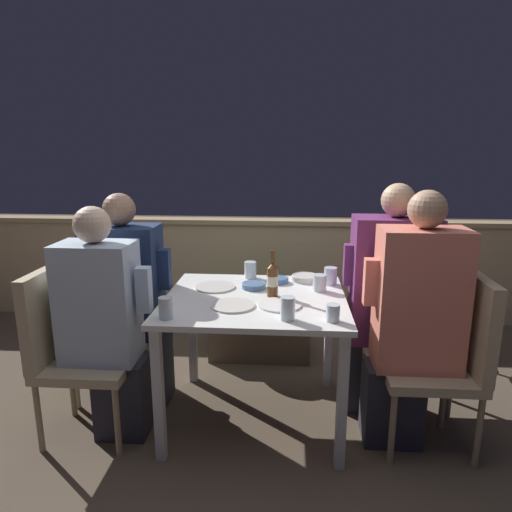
{
  "coord_description": "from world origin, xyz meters",
  "views": [
    {
      "loc": [
        0.18,
        -2.41,
        1.56
      ],
      "look_at": [
        0.0,
        0.07,
        0.97
      ],
      "focal_mm": 32.0,
      "sensor_mm": 36.0,
      "label": 1
    }
  ],
  "objects_px": {
    "person_coral_top": "(412,322)",
    "person_purple_stripe": "(386,301)",
    "person_blue_shirt": "(106,324)",
    "potted_plant": "(447,308)",
    "chair_right_far": "(421,324)",
    "chair_left_near": "(69,339)",
    "chair_right_near": "(451,348)",
    "chair_left_far": "(98,317)",
    "person_navy_jumper": "(130,301)",
    "beer_bottle": "(273,279)"
  },
  "relations": [
    {
      "from": "person_navy_jumper",
      "to": "potted_plant",
      "type": "xyz_separation_m",
      "value": [
        2.14,
        0.74,
        -0.26
      ]
    },
    {
      "from": "person_blue_shirt",
      "to": "beer_bottle",
      "type": "bearing_deg",
      "value": 13.72
    },
    {
      "from": "chair_left_near",
      "to": "person_navy_jumper",
      "type": "height_order",
      "value": "person_navy_jumper"
    },
    {
      "from": "person_coral_top",
      "to": "beer_bottle",
      "type": "xyz_separation_m",
      "value": [
        -0.73,
        0.17,
        0.17
      ]
    },
    {
      "from": "person_blue_shirt",
      "to": "chair_left_far",
      "type": "xyz_separation_m",
      "value": [
        -0.2,
        0.34,
        -0.09
      ]
    },
    {
      "from": "chair_right_near",
      "to": "person_coral_top",
      "type": "height_order",
      "value": "person_coral_top"
    },
    {
      "from": "chair_left_far",
      "to": "beer_bottle",
      "type": "distance_m",
      "value": 1.13
    },
    {
      "from": "chair_right_near",
      "to": "person_coral_top",
      "type": "distance_m",
      "value": 0.25
    },
    {
      "from": "person_blue_shirt",
      "to": "potted_plant",
      "type": "height_order",
      "value": "person_blue_shirt"
    },
    {
      "from": "chair_right_near",
      "to": "person_blue_shirt",
      "type": "bearing_deg",
      "value": -178.64
    },
    {
      "from": "chair_right_far",
      "to": "beer_bottle",
      "type": "distance_m",
      "value": 0.94
    },
    {
      "from": "person_coral_top",
      "to": "person_purple_stripe",
      "type": "bearing_deg",
      "value": 101.26
    },
    {
      "from": "person_blue_shirt",
      "to": "person_coral_top",
      "type": "relative_size",
      "value": 0.93
    },
    {
      "from": "chair_left_near",
      "to": "chair_right_far",
      "type": "height_order",
      "value": "same"
    },
    {
      "from": "chair_right_far",
      "to": "potted_plant",
      "type": "xyz_separation_m",
      "value": [
        0.4,
        0.71,
        -0.15
      ]
    },
    {
      "from": "chair_left_far",
      "to": "chair_right_far",
      "type": "relative_size",
      "value": 1.0
    },
    {
      "from": "person_coral_top",
      "to": "beer_bottle",
      "type": "height_order",
      "value": "person_coral_top"
    },
    {
      "from": "chair_right_near",
      "to": "potted_plant",
      "type": "xyz_separation_m",
      "value": [
        0.33,
        1.04,
        -0.15
      ]
    },
    {
      "from": "chair_right_near",
      "to": "potted_plant",
      "type": "height_order",
      "value": "chair_right_near"
    },
    {
      "from": "beer_bottle",
      "to": "potted_plant",
      "type": "height_order",
      "value": "beer_bottle"
    },
    {
      "from": "chair_right_near",
      "to": "beer_bottle",
      "type": "height_order",
      "value": "beer_bottle"
    },
    {
      "from": "person_blue_shirt",
      "to": "person_navy_jumper",
      "type": "bearing_deg",
      "value": 87.38
    },
    {
      "from": "chair_right_far",
      "to": "person_purple_stripe",
      "type": "xyz_separation_m",
      "value": [
        -0.21,
        -0.0,
        0.14
      ]
    },
    {
      "from": "beer_bottle",
      "to": "chair_right_far",
      "type": "bearing_deg",
      "value": 10.21
    },
    {
      "from": "beer_bottle",
      "to": "chair_left_near",
      "type": "bearing_deg",
      "value": -168.87
    },
    {
      "from": "chair_left_far",
      "to": "person_coral_top",
      "type": "xyz_separation_m",
      "value": [
        1.81,
        -0.29,
        0.14
      ]
    },
    {
      "from": "person_blue_shirt",
      "to": "chair_right_near",
      "type": "height_order",
      "value": "person_blue_shirt"
    },
    {
      "from": "person_navy_jumper",
      "to": "person_coral_top",
      "type": "relative_size",
      "value": 0.96
    },
    {
      "from": "chair_left_far",
      "to": "beer_bottle",
      "type": "relative_size",
      "value": 3.58
    },
    {
      "from": "person_purple_stripe",
      "to": "chair_left_far",
      "type": "bearing_deg",
      "value": -178.84
    },
    {
      "from": "person_navy_jumper",
      "to": "chair_right_near",
      "type": "height_order",
      "value": "person_navy_jumper"
    },
    {
      "from": "chair_left_near",
      "to": "chair_left_far",
      "type": "xyz_separation_m",
      "value": [
        0.02,
        0.34,
        0.0
      ]
    },
    {
      "from": "person_coral_top",
      "to": "potted_plant",
      "type": "bearing_deg",
      "value": 62.4
    },
    {
      "from": "chair_left_near",
      "to": "person_blue_shirt",
      "type": "bearing_deg",
      "value": 0.0
    },
    {
      "from": "chair_left_near",
      "to": "person_purple_stripe",
      "type": "distance_m",
      "value": 1.8
    },
    {
      "from": "person_navy_jumper",
      "to": "beer_bottle",
      "type": "bearing_deg",
      "value": -8.01
    },
    {
      "from": "chair_left_far",
      "to": "person_navy_jumper",
      "type": "xyz_separation_m",
      "value": [
        0.21,
        -0.0,
        0.11
      ]
    },
    {
      "from": "beer_bottle",
      "to": "person_blue_shirt",
      "type": "bearing_deg",
      "value": -166.28
    },
    {
      "from": "person_navy_jumper",
      "to": "person_coral_top",
      "type": "bearing_deg",
      "value": -10.44
    },
    {
      "from": "person_coral_top",
      "to": "chair_right_far",
      "type": "height_order",
      "value": "person_coral_top"
    },
    {
      "from": "person_navy_jumper",
      "to": "chair_right_far",
      "type": "height_order",
      "value": "person_navy_jumper"
    },
    {
      "from": "chair_left_near",
      "to": "person_navy_jumper",
      "type": "distance_m",
      "value": 0.42
    },
    {
      "from": "chair_left_near",
      "to": "chair_right_near",
      "type": "bearing_deg",
      "value": 1.21
    },
    {
      "from": "chair_left_near",
      "to": "person_purple_stripe",
      "type": "xyz_separation_m",
      "value": [
        1.76,
        0.37,
        0.14
      ]
    },
    {
      "from": "chair_left_near",
      "to": "person_blue_shirt",
      "type": "relative_size",
      "value": 0.74
    },
    {
      "from": "person_coral_top",
      "to": "beer_bottle",
      "type": "relative_size",
      "value": 5.2
    },
    {
      "from": "person_blue_shirt",
      "to": "chair_right_far",
      "type": "height_order",
      "value": "person_blue_shirt"
    },
    {
      "from": "chair_right_far",
      "to": "person_purple_stripe",
      "type": "bearing_deg",
      "value": -180.0
    },
    {
      "from": "chair_right_far",
      "to": "person_coral_top",
      "type": "bearing_deg",
      "value": -113.6
    },
    {
      "from": "person_purple_stripe",
      "to": "potted_plant",
      "type": "distance_m",
      "value": 0.98
    }
  ]
}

